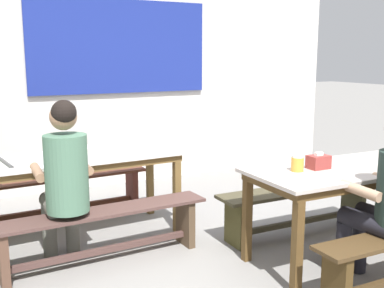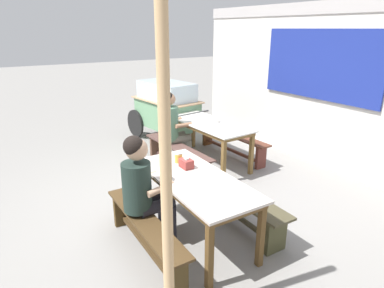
% 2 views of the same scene
% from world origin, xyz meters
% --- Properties ---
extents(ground_plane, '(40.00, 40.00, 0.00)m').
position_xyz_m(ground_plane, '(0.00, 0.00, 0.00)').
color(ground_plane, gray).
extents(backdrop_wall, '(6.06, 0.23, 2.65)m').
position_xyz_m(backdrop_wall, '(-0.00, 2.85, 1.40)').
color(backdrop_wall, silver).
rests_on(backdrop_wall, ground_plane).
extents(dining_table_far, '(1.81, 0.77, 0.74)m').
position_xyz_m(dining_table_far, '(-1.01, 1.22, 0.67)').
color(dining_table_far, silver).
rests_on(dining_table_far, ground_plane).
extents(dining_table_near, '(1.65, 0.75, 0.74)m').
position_xyz_m(dining_table_near, '(0.75, -0.16, 0.67)').
color(dining_table_near, '#B9ADA4').
rests_on(dining_table_near, ground_plane).
extents(bench_far_back, '(1.72, 0.32, 0.42)m').
position_xyz_m(bench_far_back, '(-1.04, 1.81, 0.28)').
color(bench_far_back, '#562D1F').
rests_on(bench_far_back, ground_plane).
extents(bench_far_front, '(1.70, 0.35, 0.42)m').
position_xyz_m(bench_far_front, '(-0.99, 0.63, 0.28)').
color(bench_far_front, '#4D3530').
rests_on(bench_far_front, ground_plane).
extents(bench_near_back, '(1.58, 0.34, 0.42)m').
position_xyz_m(bench_near_back, '(0.76, 0.43, 0.29)').
color(bench_near_back, '#413C28').
rests_on(bench_near_back, ground_plane).
extents(person_left_back_turned, '(0.42, 0.54, 1.28)m').
position_xyz_m(person_left_back_turned, '(-1.24, 0.68, 0.71)').
color(person_left_back_turned, '#636257').
rests_on(person_left_back_turned, ground_plane).
extents(tissue_box, '(0.16, 0.11, 0.13)m').
position_xyz_m(tissue_box, '(0.48, -0.09, 0.79)').
color(tissue_box, maroon).
rests_on(tissue_box, dining_table_near).
extents(condiment_jar, '(0.09, 0.09, 0.12)m').
position_xyz_m(condiment_jar, '(0.29, -0.08, 0.80)').
color(condiment_jar, gold).
rests_on(condiment_jar, dining_table_near).
extents(soup_bowl, '(0.18, 0.18, 0.05)m').
position_xyz_m(soup_bowl, '(-0.93, 1.33, 0.77)').
color(soup_bowl, silver).
rests_on(soup_bowl, dining_table_far).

